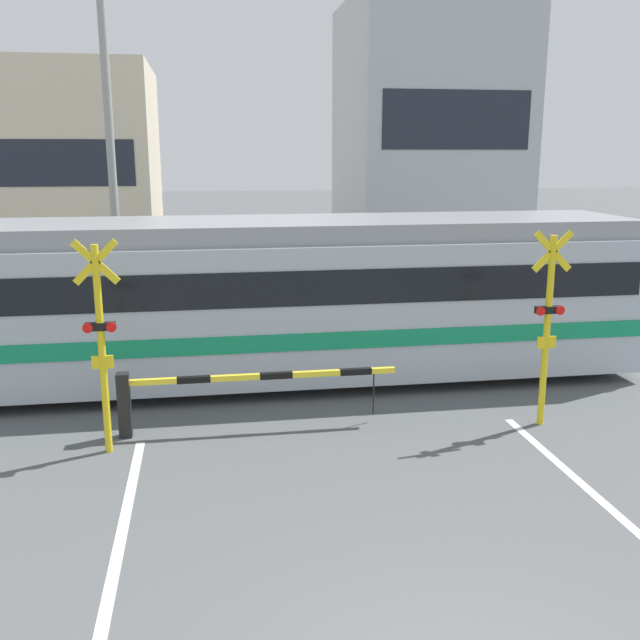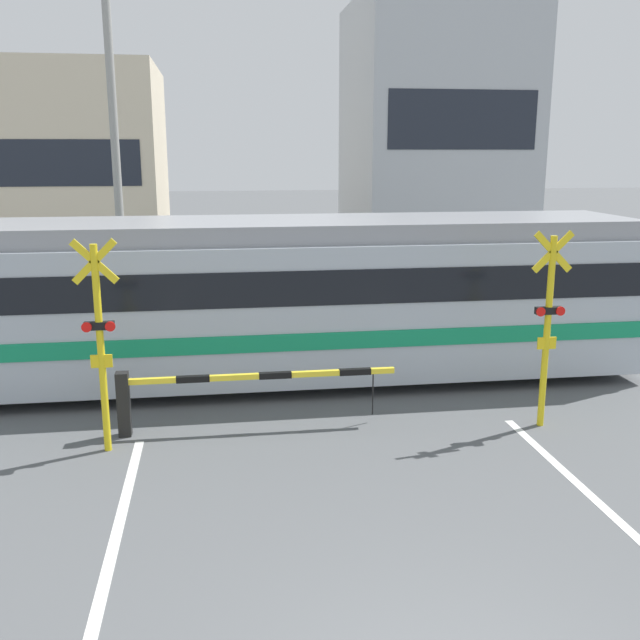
# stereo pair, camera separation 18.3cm
# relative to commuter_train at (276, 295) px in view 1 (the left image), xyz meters

# --- Properties ---
(rail_track_near) EXTENTS (50.00, 0.10, 0.08)m
(rail_track_near) POSITION_rel_commuter_train_xyz_m (0.61, -0.72, -1.68)
(rail_track_near) COLOR #5B564C
(rail_track_near) RESTS_ON ground_plane
(rail_track_far) EXTENTS (50.00, 0.10, 0.08)m
(rail_track_far) POSITION_rel_commuter_train_xyz_m (0.61, 0.72, -1.68)
(rail_track_far) COLOR #5B564C
(rail_track_far) RESTS_ON ground_plane
(commuter_train) EXTENTS (14.38, 3.04, 3.22)m
(commuter_train) POSITION_rel_commuter_train_xyz_m (0.00, 0.00, 0.00)
(commuter_train) COLOR #ADB7C1
(commuter_train) RESTS_ON ground_plane
(crossing_barrier_near) EXTENTS (4.58, 0.20, 1.08)m
(crossing_barrier_near) POSITION_rel_commuter_train_xyz_m (-1.45, -2.65, -0.98)
(crossing_barrier_near) COLOR black
(crossing_barrier_near) RESTS_ON ground_plane
(crossing_barrier_far) EXTENTS (4.58, 0.20, 1.08)m
(crossing_barrier_far) POSITION_rel_commuter_train_xyz_m (2.66, 3.31, -0.98)
(crossing_barrier_far) COLOR black
(crossing_barrier_far) RESTS_ON ground_plane
(crossing_signal_left) EXTENTS (0.68, 0.15, 3.29)m
(crossing_signal_left) POSITION_rel_commuter_train_xyz_m (-2.94, -3.22, 0.09)
(crossing_signal_left) COLOR yellow
(crossing_signal_left) RESTS_ON ground_plane
(crossing_signal_right) EXTENTS (0.68, 0.15, 3.29)m
(crossing_signal_right) POSITION_rel_commuter_train_xyz_m (4.16, -3.22, 0.09)
(crossing_signal_right) COLOR yellow
(crossing_signal_right) RESTS_ON ground_plane
(pedestrian) EXTENTS (0.38, 0.23, 1.74)m
(pedestrian) POSITION_rel_commuter_train_xyz_m (-0.48, 6.03, -0.72)
(pedestrian) COLOR #33384C
(pedestrian) RESTS_ON ground_plane
(building_left_of_street) EXTENTS (5.69, 6.91, 7.53)m
(building_left_of_street) POSITION_rel_commuter_train_xyz_m (-5.94, 14.34, 2.04)
(building_left_of_street) COLOR beige
(building_left_of_street) RESTS_ON ground_plane
(building_right_of_street) EXTENTS (6.42, 6.91, 10.15)m
(building_right_of_street) POSITION_rel_commuter_train_xyz_m (7.52, 14.34, 3.35)
(building_right_of_street) COLOR #B2B7BC
(building_right_of_street) RESTS_ON ground_plane
(utility_pole_streetside) EXTENTS (0.22, 0.22, 8.31)m
(utility_pole_streetside) POSITION_rel_commuter_train_xyz_m (-3.69, 5.81, 2.43)
(utility_pole_streetside) COLOR gray
(utility_pole_streetside) RESTS_ON ground_plane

